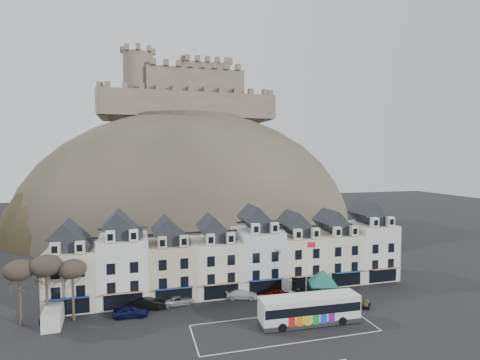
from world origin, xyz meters
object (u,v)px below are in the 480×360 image
at_px(bus_shelter, 323,277).
at_px(car_navy, 131,311).
at_px(flagpole, 307,267).
at_px(car_charcoal, 306,286).
at_px(car_silver, 178,300).
at_px(car_maroon, 279,294).
at_px(bus, 309,308).
at_px(red_buoy, 333,306).
at_px(white_van, 53,316).
at_px(car_white, 242,294).
at_px(car_black, 149,304).

relative_size(bus_shelter, car_navy, 1.64).
distance_m(flagpole, car_charcoal, 5.97).
bearing_deg(car_silver, flagpole, -106.34).
relative_size(car_navy, car_silver, 1.00).
height_order(car_maroon, car_charcoal, car_charcoal).
bearing_deg(car_charcoal, car_navy, 114.02).
height_order(bus, red_buoy, bus).
bearing_deg(car_charcoal, flagpole, 174.97).
height_order(white_van, car_maroon, white_van).
xyz_separation_m(red_buoy, car_charcoal, (0.00, 8.28, -0.13)).
relative_size(car_white, car_charcoal, 1.02).
height_order(red_buoy, car_maroon, red_buoy).
bearing_deg(car_charcoal, red_buoy, -161.48).
bearing_deg(car_maroon, car_silver, 108.10).
relative_size(bus_shelter, car_white, 1.55).
bearing_deg(bus, bus_shelter, 51.47).
height_order(bus, car_maroon, bus).
distance_m(car_navy, car_silver, 6.87).
bearing_deg(white_van, flagpole, -5.91).
distance_m(bus, car_silver, 18.39).
bearing_deg(bus_shelter, car_white, 173.62).
bearing_deg(white_van, car_silver, 5.12).
relative_size(car_black, car_charcoal, 1.05).
bearing_deg(flagpole, car_white, 157.93).
height_order(bus_shelter, white_van, bus_shelter).
relative_size(car_navy, car_maroon, 1.05).
distance_m(car_navy, car_black, 3.01).
height_order(car_navy, car_maroon, car_navy).
height_order(bus, car_black, bus).
height_order(car_black, car_white, car_black).
distance_m(car_silver, car_charcoal, 19.60).
xyz_separation_m(car_silver, car_maroon, (14.40, -1.72, 0.10)).
relative_size(white_van, car_white, 1.06).
xyz_separation_m(car_silver, car_charcoal, (19.60, 0.00, 0.13)).
relative_size(bus, bus_shelter, 1.77).
height_order(red_buoy, white_van, white_van).
distance_m(flagpole, car_white, 10.42).
height_order(car_navy, car_white, car_navy).
bearing_deg(car_navy, bus, -106.02).
height_order(car_navy, car_charcoal, car_charcoal).
relative_size(red_buoy, car_black, 0.36).
relative_size(red_buoy, car_navy, 0.39).
relative_size(bus_shelter, white_van, 1.46).
bearing_deg(car_silver, white_van, 94.16).
distance_m(bus_shelter, car_navy, 26.52).
bearing_deg(car_white, bus, -132.92).
xyz_separation_m(car_navy, car_white, (15.60, 2.28, -0.08)).
xyz_separation_m(bus, car_black, (-19.19, 9.88, -1.18)).
bearing_deg(red_buoy, car_charcoal, 90.00).
bearing_deg(bus_shelter, car_navy, -167.87).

